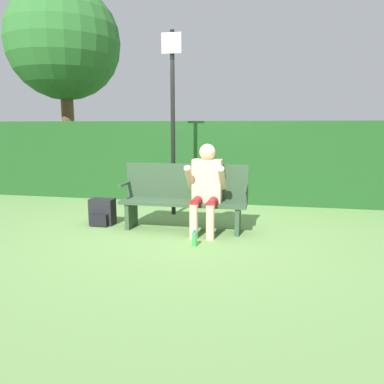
{
  "coord_description": "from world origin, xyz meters",
  "views": [
    {
      "loc": [
        1.16,
        -5.08,
        1.48
      ],
      "look_at": [
        0.15,
        -0.1,
        0.58
      ],
      "focal_mm": 35.0,
      "sensor_mm": 36.0,
      "label": 1
    }
  ],
  "objects_px": {
    "water_bottle": "(194,239)",
    "signpost": "(173,115)",
    "tree": "(64,44)",
    "park_bench": "(184,197)",
    "person_seated": "(206,185)",
    "parked_car": "(345,146)",
    "backpack": "(102,212)"
  },
  "relations": [
    {
      "from": "park_bench",
      "to": "tree",
      "type": "xyz_separation_m",
      "value": [
        -3.97,
        3.91,
        3.04
      ]
    },
    {
      "from": "signpost",
      "to": "tree",
      "type": "relative_size",
      "value": 0.6
    },
    {
      "from": "water_bottle",
      "to": "signpost",
      "type": "distance_m",
      "value": 2.33
    },
    {
      "from": "signpost",
      "to": "parked_car",
      "type": "xyz_separation_m",
      "value": [
        4.62,
        10.36,
        -1.0
      ]
    },
    {
      "from": "park_bench",
      "to": "person_seated",
      "type": "height_order",
      "value": "person_seated"
    },
    {
      "from": "park_bench",
      "to": "tree",
      "type": "relative_size",
      "value": 0.36
    },
    {
      "from": "person_seated",
      "to": "tree",
      "type": "distance_m",
      "value": 6.54
    },
    {
      "from": "park_bench",
      "to": "backpack",
      "type": "relative_size",
      "value": 4.6
    },
    {
      "from": "park_bench",
      "to": "signpost",
      "type": "distance_m",
      "value": 1.5
    },
    {
      "from": "parked_car",
      "to": "tree",
      "type": "relative_size",
      "value": 0.89
    },
    {
      "from": "person_seated",
      "to": "parked_car",
      "type": "xyz_separation_m",
      "value": [
        3.91,
        11.32,
        -0.02
      ]
    },
    {
      "from": "person_seated",
      "to": "water_bottle",
      "type": "height_order",
      "value": "person_seated"
    },
    {
      "from": "backpack",
      "to": "parked_car",
      "type": "xyz_separation_m",
      "value": [
        5.51,
        11.22,
        0.47
      ]
    },
    {
      "from": "signpost",
      "to": "parked_car",
      "type": "relative_size",
      "value": 0.67
    },
    {
      "from": "park_bench",
      "to": "signpost",
      "type": "xyz_separation_m",
      "value": [
        -0.37,
        0.84,
        1.19
      ]
    },
    {
      "from": "water_bottle",
      "to": "tree",
      "type": "relative_size",
      "value": 0.04
    },
    {
      "from": "park_bench",
      "to": "backpack",
      "type": "height_order",
      "value": "park_bench"
    },
    {
      "from": "person_seated",
      "to": "parked_car",
      "type": "bearing_deg",
      "value": 70.95
    },
    {
      "from": "signpost",
      "to": "tree",
      "type": "distance_m",
      "value": 5.08
    },
    {
      "from": "person_seated",
      "to": "signpost",
      "type": "xyz_separation_m",
      "value": [
        -0.71,
        0.96,
        0.98
      ]
    },
    {
      "from": "parked_car",
      "to": "tree",
      "type": "xyz_separation_m",
      "value": [
        -8.21,
        -7.28,
        2.85
      ]
    },
    {
      "from": "park_bench",
      "to": "person_seated",
      "type": "xyz_separation_m",
      "value": [
        0.34,
        -0.12,
        0.21
      ]
    },
    {
      "from": "person_seated",
      "to": "parked_car",
      "type": "relative_size",
      "value": 0.28
    },
    {
      "from": "backpack",
      "to": "parked_car",
      "type": "bearing_deg",
      "value": 63.84
    },
    {
      "from": "person_seated",
      "to": "tree",
      "type": "xyz_separation_m",
      "value": [
        -4.3,
        4.04,
        2.83
      ]
    },
    {
      "from": "park_bench",
      "to": "water_bottle",
      "type": "height_order",
      "value": "park_bench"
    },
    {
      "from": "parked_car",
      "to": "backpack",
      "type": "bearing_deg",
      "value": 146.59
    },
    {
      "from": "park_bench",
      "to": "water_bottle",
      "type": "relative_size",
      "value": 8.96
    },
    {
      "from": "park_bench",
      "to": "backpack",
      "type": "xyz_separation_m",
      "value": [
        -1.27,
        -0.03,
        -0.28
      ]
    },
    {
      "from": "water_bottle",
      "to": "signpost",
      "type": "xyz_separation_m",
      "value": [
        -0.67,
        1.6,
        1.56
      ]
    },
    {
      "from": "park_bench",
      "to": "backpack",
      "type": "bearing_deg",
      "value": -178.8
    },
    {
      "from": "person_seated",
      "to": "parked_car",
      "type": "height_order",
      "value": "parked_car"
    }
  ]
}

